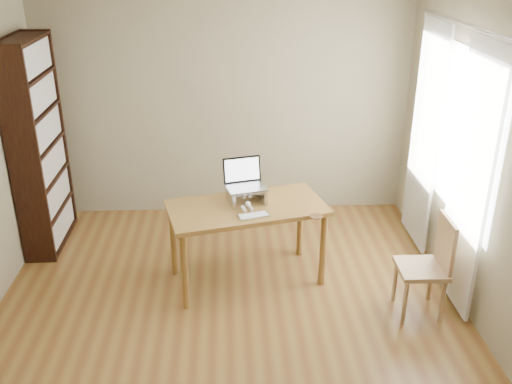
# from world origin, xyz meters

# --- Properties ---
(room) EXTENTS (4.04, 4.54, 2.64)m
(room) POSITION_xyz_m (0.03, 0.01, 1.30)
(room) COLOR brown
(room) RESTS_ON ground
(bookshelf) EXTENTS (0.30, 0.90, 2.10)m
(bookshelf) POSITION_xyz_m (-1.83, 1.55, 1.05)
(bookshelf) COLOR black
(bookshelf) RESTS_ON ground
(curtains) EXTENTS (0.03, 1.90, 2.25)m
(curtains) POSITION_xyz_m (1.92, 0.80, 1.17)
(curtains) COLOR white
(curtains) RESTS_ON ground
(desk) EXTENTS (1.50, 1.00, 0.75)m
(desk) POSITION_xyz_m (0.17, 0.72, 0.65)
(desk) COLOR brown
(desk) RESTS_ON ground
(laptop_stand) EXTENTS (0.32, 0.25, 0.13)m
(laptop_stand) POSITION_xyz_m (0.17, 0.80, 0.83)
(laptop_stand) COLOR silver
(laptop_stand) RESTS_ON desk
(laptop) EXTENTS (0.39, 0.36, 0.24)m
(laptop) POSITION_xyz_m (0.17, 0.86, 0.94)
(laptop) COLOR silver
(laptop) RESTS_ON laptop_stand
(keyboard) EXTENTS (0.28, 0.18, 0.02)m
(keyboard) POSITION_xyz_m (0.22, 0.50, 0.76)
(keyboard) COLOR silver
(keyboard) RESTS_ON desk
(coaster) EXTENTS (0.11, 0.11, 0.01)m
(coaster) POSITION_xyz_m (0.75, 0.47, 0.75)
(coaster) COLOR brown
(coaster) RESTS_ON desk
(cat) EXTENTS (0.24, 0.48, 0.15)m
(cat) POSITION_xyz_m (0.13, 0.83, 0.81)
(cat) COLOR #483E39
(cat) RESTS_ON desk
(chair) EXTENTS (0.39, 0.39, 0.86)m
(chair) POSITION_xyz_m (1.65, 0.15, 0.46)
(chair) COLOR tan
(chair) RESTS_ON ground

